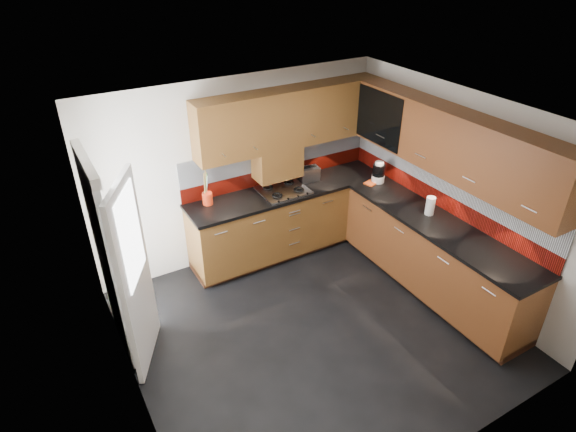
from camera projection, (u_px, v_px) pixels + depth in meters
room at (319, 212)px, 4.58m from camera, size 4.00×3.80×2.64m
base_cabinets at (355, 239)px, 6.11m from camera, size 2.70×3.20×0.95m
countertop at (358, 206)px, 5.85m from camera, size 2.72×3.22×0.04m
backsplash at (363, 174)px, 5.97m from camera, size 2.70×3.20×0.54m
upper_cabinets at (372, 130)px, 5.52m from camera, size 2.50×3.20×0.72m
extractor_hood at (277, 162)px, 6.10m from camera, size 0.60×0.33×0.40m
glass_cabinet at (388, 114)px, 5.93m from camera, size 0.32×0.80×0.66m
back_door at (119, 267)px, 4.61m from camera, size 0.42×1.19×2.04m
gas_hob at (284, 190)px, 6.14m from camera, size 0.60×0.53×0.05m
utensil_pot at (207, 197)px, 5.81m from camera, size 0.12×0.12×0.44m
toaster at (309, 174)px, 6.38m from camera, size 0.28×0.19×0.19m
food_processor at (379, 173)px, 6.32m from camera, size 0.17×0.17×0.29m
paper_towel at (430, 206)px, 5.60m from camera, size 0.14×0.14×0.22m
orange_cloth at (371, 183)px, 6.33m from camera, size 0.19×0.17×0.02m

